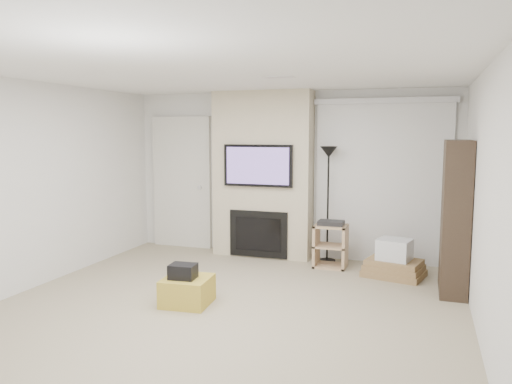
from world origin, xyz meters
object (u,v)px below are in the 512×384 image
(ottoman, at_px, (187,291))
(bookshelf, at_px, (455,217))
(floor_lamp, at_px, (328,171))
(box_stack, at_px, (394,262))
(av_stand, at_px, (331,243))

(ottoman, bearing_deg, bookshelf, 26.71)
(floor_lamp, height_order, box_stack, floor_lamp)
(ottoman, relative_size, box_stack, 0.59)
(floor_lamp, distance_m, box_stack, 1.57)
(bookshelf, bearing_deg, av_stand, 158.19)
(av_stand, bearing_deg, box_stack, -12.51)
(bookshelf, bearing_deg, box_stack, 147.99)
(floor_lamp, xyz_separation_m, av_stand, (0.10, -0.27, -0.98))
(av_stand, bearing_deg, bookshelf, -21.81)
(av_stand, xyz_separation_m, box_stack, (0.88, -0.19, -0.16))
(ottoman, relative_size, floor_lamp, 0.30)
(floor_lamp, bearing_deg, ottoman, -115.92)
(bookshelf, bearing_deg, ottoman, -153.29)
(floor_lamp, bearing_deg, bookshelf, -28.22)
(box_stack, height_order, bookshelf, bookshelf)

